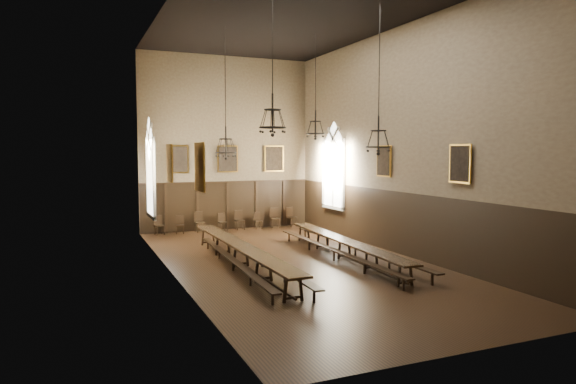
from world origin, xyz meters
TOP-DOWN VIEW (x-y plane):
  - floor at (0.00, 0.00)m, footprint 9.00×18.00m
  - ceiling at (0.00, 0.00)m, footprint 9.00×18.00m
  - wall_back at (0.00, 9.01)m, footprint 9.00×0.02m
  - wall_front at (0.00, -9.01)m, footprint 9.00×0.02m
  - wall_left at (-4.51, 0.00)m, footprint 0.02×18.00m
  - wall_right at (4.51, 0.00)m, footprint 0.02×18.00m
  - wainscot_panelling at (0.00, 0.00)m, footprint 9.00×18.00m
  - table_left at (-2.06, 0.26)m, footprint 0.77×10.27m
  - table_right at (2.02, 0.05)m, footprint 1.24×9.46m
  - bench_left_outer at (-2.50, -0.22)m, footprint 0.64×9.12m
  - bench_left_inner at (-1.37, -0.05)m, footprint 0.69×10.03m
  - bench_right_inner at (1.47, -0.14)m, footprint 0.41×9.67m
  - bench_right_outer at (2.57, 0.16)m, footprint 0.33×10.01m
  - chair_0 at (-3.62, 8.50)m, footprint 0.49×0.49m
  - chair_1 at (-2.61, 8.47)m, footprint 0.47×0.47m
  - chair_2 at (-1.59, 8.56)m, footprint 0.51×0.51m
  - chair_3 at (-0.39, 8.57)m, footprint 0.45×0.45m
  - chair_4 at (0.52, 8.53)m, footprint 0.45×0.45m
  - chair_5 at (1.51, 8.48)m, footprint 0.39×0.39m
  - chair_6 at (2.48, 8.49)m, footprint 0.51×0.51m
  - chair_7 at (3.48, 8.56)m, footprint 0.57×0.57m
  - chandelier_back_left at (-1.79, 2.98)m, footprint 0.85×0.85m
  - chandelier_back_right at (1.93, 2.43)m, footprint 0.79×0.79m
  - chandelier_front_left at (-1.88, -2.42)m, footprint 0.83×0.83m
  - chandelier_front_right at (2.11, -2.06)m, footprint 0.85×0.85m
  - portrait_back_0 at (-2.60, 8.88)m, footprint 1.10×0.12m
  - portrait_back_1 at (0.00, 8.88)m, footprint 1.10×0.12m
  - portrait_back_2 at (2.60, 8.88)m, footprint 1.10×0.12m
  - portrait_left_0 at (-4.38, 1.00)m, footprint 0.12×1.00m
  - portrait_left_1 at (-4.38, -3.50)m, footprint 0.12×1.00m
  - portrait_right_0 at (4.38, 1.00)m, footprint 0.12×1.00m
  - portrait_right_1 at (4.38, -3.50)m, footprint 0.12×1.00m
  - window_right at (4.43, 5.50)m, footprint 0.20×2.20m
  - window_left at (-4.43, 5.50)m, footprint 0.20×2.20m

SIDE VIEW (x-z plane):
  - floor at x=0.00m, z-range -0.02..0.00m
  - bench_left_outer at x=-2.50m, z-range 0.06..0.47m
  - chair_5 at x=1.51m, z-range -0.17..0.70m
  - chair_1 at x=-2.61m, z-range -0.18..0.72m
  - chair_3 at x=-0.39m, z-range -0.18..0.72m
  - bench_right_inner at x=1.47m, z-range 0.06..0.49m
  - chair_0 at x=-3.62m, z-range -0.19..0.76m
  - bench_right_outer at x=2.57m, z-range 0.06..0.51m
  - bench_left_inner at x=-1.37m, z-range 0.06..0.51m
  - chair_4 at x=0.52m, z-range -0.20..0.81m
  - chair_2 at x=-1.59m, z-range -0.21..0.83m
  - chair_7 at x=3.48m, z-range -0.21..0.84m
  - chair_6 at x=2.48m, z-range -0.21..0.84m
  - table_right at x=2.02m, z-range 0.00..0.74m
  - table_left at x=-2.06m, z-range 0.00..0.80m
  - wainscot_panelling at x=0.00m, z-range 0.00..2.50m
  - window_right at x=4.43m, z-range 1.10..5.70m
  - window_left at x=-4.43m, z-range 1.10..5.70m
  - portrait_back_0 at x=-2.60m, z-range 3.00..4.40m
  - portrait_back_1 at x=0.00m, z-range 3.00..4.40m
  - portrait_back_2 at x=2.60m, z-range 3.00..4.40m
  - portrait_left_0 at x=-4.38m, z-range 3.05..4.35m
  - portrait_left_1 at x=-4.38m, z-range 3.05..4.35m
  - portrait_right_0 at x=4.38m, z-range 3.05..4.35m
  - portrait_right_1 at x=4.38m, z-range 3.05..4.35m
  - chandelier_back_left at x=-1.79m, z-range 1.84..6.94m
  - wall_back at x=0.00m, z-range 0.00..9.00m
  - wall_front at x=0.00m, z-range 0.00..9.00m
  - wall_left at x=-4.51m, z-range 0.00..9.00m
  - wall_right at x=4.51m, z-range 0.00..9.00m
  - chandelier_front_right at x=2.11m, z-range 2.13..7.03m
  - chandelier_front_left at x=-1.88m, z-range 2.96..7.28m
  - chandelier_back_right at x=1.93m, z-range 3.00..7.29m
  - ceiling at x=0.00m, z-range 9.00..9.02m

